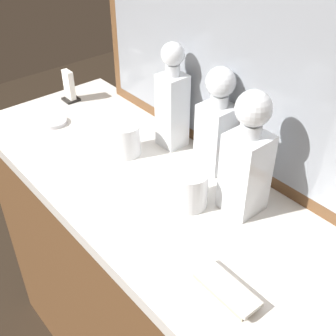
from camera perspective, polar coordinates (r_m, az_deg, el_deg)
The scene contains 10 objects.
dresser at distance 1.46m, azimuth 0.00°, elevation -17.83°, with size 1.41×0.50×0.95m.
dresser_mirror at distance 1.08m, azimuth 9.88°, elevation 17.19°, with size 1.10×0.03×0.73m.
crystal_decanter_center at distance 1.24m, azimuth 0.57°, elevation 8.12°, with size 0.07×0.07×0.31m.
crystal_decanter_far_right at distance 1.01m, azimuth 10.23°, elevation 0.38°, with size 0.09×0.09×0.31m.
crystal_decanter_right at distance 1.15m, azimuth 6.45°, elevation 5.05°, with size 0.09×0.09×0.29m.
crystal_tumbler_rear at distance 1.24m, azimuth -5.60°, elevation 3.63°, with size 0.09×0.09×0.09m.
crystal_tumbler_right at distance 1.06m, azimuth 2.86°, elevation -2.91°, with size 0.09×0.09×0.10m.
silver_brush_right at distance 0.89m, azimuth 7.48°, elevation -15.35°, with size 0.15×0.05×0.02m.
porcelain_dish at distance 1.45m, azimuth -14.73°, elevation 5.88°, with size 0.08×0.08×0.01m.
napkin_holder at distance 1.56m, azimuth -12.81°, elevation 10.18°, with size 0.05×0.05×0.11m.
Camera 1 is at (0.66, -0.55, 1.66)m, focal length 46.44 mm.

